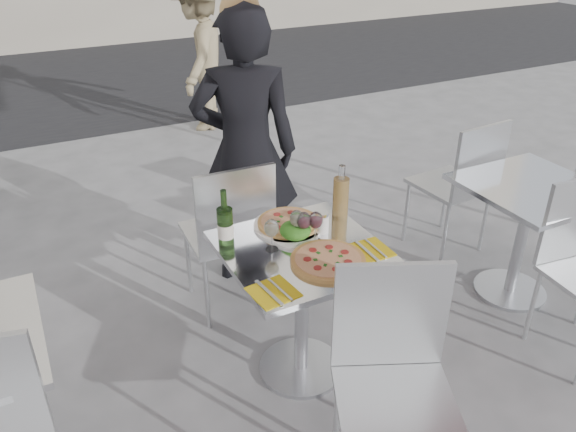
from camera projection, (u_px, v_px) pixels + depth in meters
name	position (u px, v px, depth m)	size (l,w,h in m)	color
ground	(301.00, 369.00, 2.97)	(80.00, 80.00, 0.00)	#5F5F61
street_asphalt	(88.00, 77.00, 8.04)	(24.00, 5.00, 0.00)	black
main_table	(302.00, 286.00, 2.71)	(0.72, 0.72, 0.75)	#B7BABF
side_table_right	(526.00, 217.00, 3.30)	(0.72, 0.72, 0.75)	#B7BABF
chair_far	(230.00, 228.00, 3.12)	(0.46, 0.47, 0.98)	silver
chair_near	(393.00, 369.00, 2.15)	(0.60, 0.61, 0.99)	silver
side_chair_rfar	(463.00, 178.00, 3.70)	(0.47, 0.49, 0.97)	silver
woman_diner	(246.00, 152.00, 3.34)	(0.63, 0.41, 1.72)	black
pedestrian_b	(201.00, 55.00, 5.86)	(1.02, 0.58, 1.57)	#988762
pizza_near	(328.00, 260.00, 2.50)	(0.34, 0.34, 0.02)	tan
pizza_far	(289.00, 224.00, 2.78)	(0.35, 0.35, 0.03)	white
salad_plate	(295.00, 232.00, 2.67)	(0.22, 0.22, 0.09)	white
wine_bottle	(225.00, 226.00, 2.57)	(0.07, 0.08, 0.29)	#305921
carafe	(341.00, 197.00, 2.81)	(0.08, 0.08, 0.29)	tan
sugar_shaker	(322.00, 222.00, 2.72)	(0.06, 0.06, 0.11)	white
wineglass_white_a	(272.00, 229.00, 2.55)	(0.07, 0.07, 0.16)	white
wineglass_white_b	(297.00, 220.00, 2.63)	(0.07, 0.07, 0.16)	white
wineglass_red_a	(304.00, 222.00, 2.61)	(0.07, 0.07, 0.16)	white
wineglass_red_b	(316.00, 221.00, 2.61)	(0.07, 0.07, 0.16)	white
napkin_left	(273.00, 292.00, 2.31)	(0.20, 0.20, 0.01)	gold
napkin_right	(370.00, 250.00, 2.59)	(0.18, 0.20, 0.01)	gold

